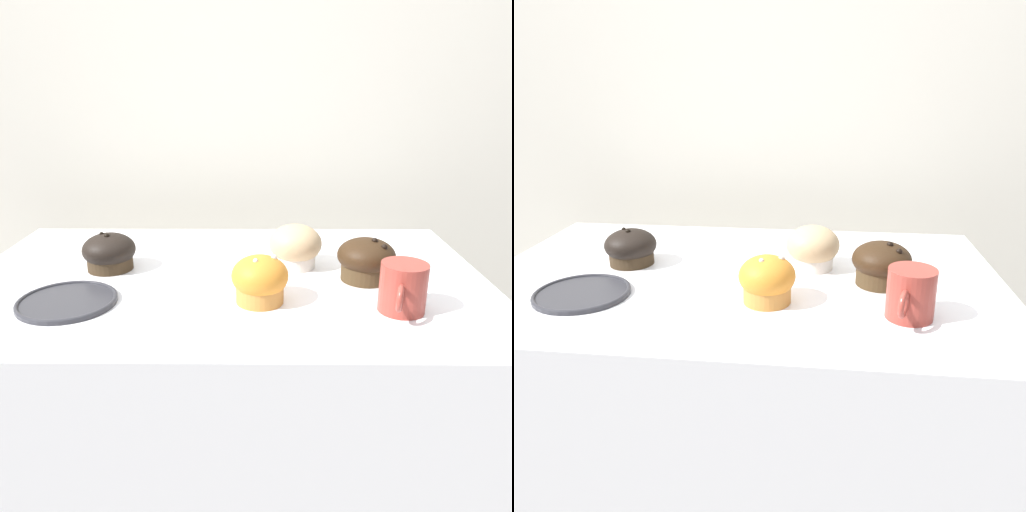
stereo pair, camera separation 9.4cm
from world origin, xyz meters
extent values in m
cube|color=beige|center=(0.00, 0.60, 0.90)|extent=(3.20, 0.10, 1.80)
cube|color=white|center=(0.00, 0.00, 0.45)|extent=(1.00, 0.64, 0.91)
cylinder|color=#372819|center=(-0.23, 0.04, 0.93)|extent=(0.09, 0.09, 0.04)
ellipsoid|color=black|center=(-0.23, 0.04, 0.95)|extent=(0.10, 0.10, 0.06)
sphere|color=black|center=(-0.23, 0.02, 0.98)|extent=(0.01, 0.01, 0.01)
sphere|color=black|center=(-0.25, 0.04, 0.98)|extent=(0.01, 0.01, 0.01)
cylinder|color=#41301B|center=(0.27, -0.02, 0.93)|extent=(0.09, 0.09, 0.05)
ellipsoid|color=#301F10|center=(0.27, -0.02, 0.95)|extent=(0.11, 0.11, 0.06)
sphere|color=black|center=(0.29, -0.04, 0.98)|extent=(0.01, 0.01, 0.01)
sphere|color=black|center=(0.28, -0.03, 0.99)|extent=(0.01, 0.01, 0.01)
cylinder|color=silver|center=(0.14, 0.05, 0.93)|extent=(0.08, 0.08, 0.05)
ellipsoid|color=tan|center=(0.14, 0.05, 0.96)|extent=(0.11, 0.11, 0.08)
cylinder|color=#C8813A|center=(0.07, -0.12, 0.93)|extent=(0.08, 0.08, 0.05)
ellipsoid|color=orange|center=(0.07, -0.12, 0.95)|extent=(0.10, 0.10, 0.07)
sphere|color=white|center=(0.09, -0.12, 0.98)|extent=(0.01, 0.01, 0.01)
sphere|color=white|center=(0.06, -0.14, 0.99)|extent=(0.01, 0.01, 0.01)
sphere|color=white|center=(0.09, -0.11, 0.98)|extent=(0.01, 0.01, 0.01)
cylinder|color=#99382D|center=(0.30, -0.15, 0.95)|extent=(0.08, 0.08, 0.08)
torus|color=#99382D|center=(0.28, -0.20, 0.95)|extent=(0.02, 0.04, 0.04)
cylinder|color=black|center=(0.30, -0.15, 0.98)|extent=(0.07, 0.07, 0.01)
cylinder|color=#2D2D33|center=(-0.26, -0.13, 0.91)|extent=(0.17, 0.17, 0.01)
torus|color=#2D2D33|center=(-0.26, -0.13, 0.91)|extent=(0.17, 0.17, 0.01)
camera|label=1|loc=(0.07, -0.90, 1.26)|focal=35.00mm
camera|label=2|loc=(0.16, -0.90, 1.26)|focal=35.00mm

